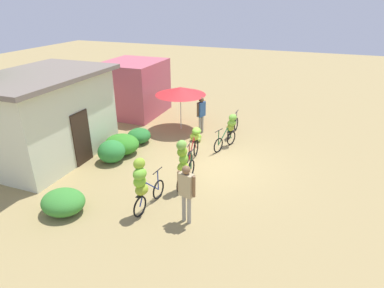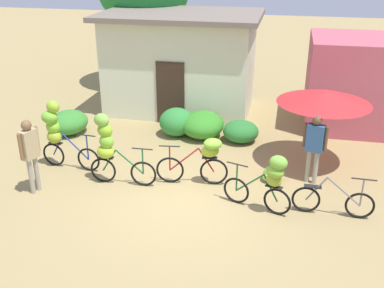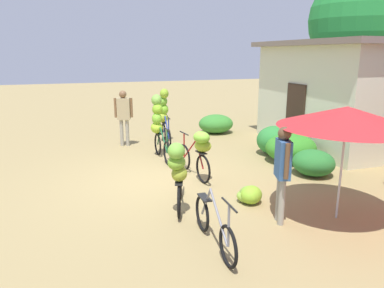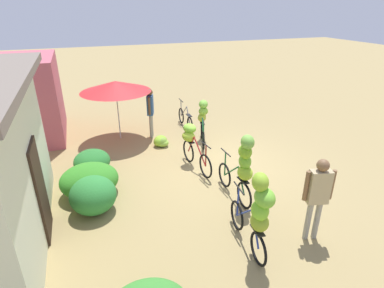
{
  "view_description": "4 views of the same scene",
  "coord_description": "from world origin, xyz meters",
  "px_view_note": "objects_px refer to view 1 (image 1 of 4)",
  "views": [
    {
      "loc": [
        -10.37,
        -3.15,
        5.76
      ],
      "look_at": [
        -0.14,
        0.74,
        0.8
      ],
      "focal_mm": 30.45,
      "sensor_mm": 36.0,
      "label": 1
    },
    {
      "loc": [
        2.02,
        -8.73,
        5.3
      ],
      "look_at": [
        -0.1,
        1.27,
        0.81
      ],
      "focal_mm": 42.64,
      "sensor_mm": 36.0,
      "label": 2
    },
    {
      "loc": [
        7.81,
        -1.9,
        2.9
      ],
      "look_at": [
        -0.2,
        0.8,
        0.75
      ],
      "focal_mm": 33.56,
      "sensor_mm": 36.0,
      "label": 3
    },
    {
      "loc": [
        -7.38,
        3.58,
        4.34
      ],
      "look_at": [
        0.04,
        0.89,
        0.78
      ],
      "focal_mm": 29.24,
      "sensor_mm": 36.0,
      "label": 4
    }
  ],
  "objects_px": {
    "banana_pile_on_ground": "(196,138)",
    "shop_pink": "(134,88)",
    "bicycle_near_pile": "(183,161)",
    "bicycle_leftmost": "(142,182)",
    "bicycle_center_loaded": "(194,141)",
    "person_vendor": "(186,188)",
    "market_umbrella": "(180,91)",
    "bicycle_by_shop": "(230,128)",
    "person_bystander": "(201,111)",
    "bicycle_rightmost": "(233,127)",
    "building_low": "(46,116)"
  },
  "relations": [
    {
      "from": "market_umbrella",
      "to": "bicycle_near_pile",
      "type": "relative_size",
      "value": 1.31
    },
    {
      "from": "bicycle_rightmost",
      "to": "person_vendor",
      "type": "distance_m",
      "value": 6.74
    },
    {
      "from": "building_low",
      "to": "banana_pile_on_ground",
      "type": "height_order",
      "value": "building_low"
    },
    {
      "from": "person_vendor",
      "to": "banana_pile_on_ground",
      "type": "bearing_deg",
      "value": 17.55
    },
    {
      "from": "bicycle_center_loaded",
      "to": "banana_pile_on_ground",
      "type": "bearing_deg",
      "value": 18.19
    },
    {
      "from": "bicycle_center_loaded",
      "to": "person_vendor",
      "type": "xyz_separation_m",
      "value": [
        -3.76,
        -1.17,
        0.36
      ]
    },
    {
      "from": "bicycle_by_shop",
      "to": "person_vendor",
      "type": "bearing_deg",
      "value": -177.77
    },
    {
      "from": "building_low",
      "to": "banana_pile_on_ground",
      "type": "relative_size",
      "value": 7.72
    },
    {
      "from": "market_umbrella",
      "to": "bicycle_by_shop",
      "type": "relative_size",
      "value": 1.55
    },
    {
      "from": "market_umbrella",
      "to": "banana_pile_on_ground",
      "type": "xyz_separation_m",
      "value": [
        -1.12,
        -1.17,
        -1.7
      ]
    },
    {
      "from": "market_umbrella",
      "to": "banana_pile_on_ground",
      "type": "bearing_deg",
      "value": -133.73
    },
    {
      "from": "bicycle_center_loaded",
      "to": "bicycle_near_pile",
      "type": "bearing_deg",
      "value": -168.61
    },
    {
      "from": "market_umbrella",
      "to": "banana_pile_on_ground",
      "type": "height_order",
      "value": "market_umbrella"
    },
    {
      "from": "bicycle_center_loaded",
      "to": "bicycle_rightmost",
      "type": "xyz_separation_m",
      "value": [
        2.93,
        -0.8,
        -0.39
      ]
    },
    {
      "from": "shop_pink",
      "to": "bicycle_leftmost",
      "type": "xyz_separation_m",
      "value": [
        -7.81,
        -4.75,
        -0.35
      ]
    },
    {
      "from": "bicycle_rightmost",
      "to": "person_vendor",
      "type": "relative_size",
      "value": 0.96
    },
    {
      "from": "bicycle_rightmost",
      "to": "market_umbrella",
      "type": "bearing_deg",
      "value": 95.05
    },
    {
      "from": "bicycle_near_pile",
      "to": "market_umbrella",
      "type": "bearing_deg",
      "value": 23.56
    },
    {
      "from": "shop_pink",
      "to": "bicycle_leftmost",
      "type": "relative_size",
      "value": 1.79
    },
    {
      "from": "shop_pink",
      "to": "bicycle_rightmost",
      "type": "xyz_separation_m",
      "value": [
        -1.09,
        -5.69,
        -1.04
      ]
    },
    {
      "from": "bicycle_center_loaded",
      "to": "bicycle_rightmost",
      "type": "relative_size",
      "value": 1.01
    },
    {
      "from": "person_vendor",
      "to": "bicycle_rightmost",
      "type": "bearing_deg",
      "value": 3.21
    },
    {
      "from": "bicycle_center_loaded",
      "to": "person_vendor",
      "type": "distance_m",
      "value": 3.96
    },
    {
      "from": "bicycle_center_loaded",
      "to": "person_bystander",
      "type": "distance_m",
      "value": 2.62
    },
    {
      "from": "market_umbrella",
      "to": "banana_pile_on_ground",
      "type": "distance_m",
      "value": 2.34
    },
    {
      "from": "building_low",
      "to": "bicycle_center_loaded",
      "type": "distance_m",
      "value": 5.69
    },
    {
      "from": "shop_pink",
      "to": "bicycle_rightmost",
      "type": "distance_m",
      "value": 5.88
    },
    {
      "from": "bicycle_by_shop",
      "to": "banana_pile_on_ground",
      "type": "xyz_separation_m",
      "value": [
        0.01,
        1.48,
        -0.66
      ]
    },
    {
      "from": "shop_pink",
      "to": "market_umbrella",
      "type": "distance_m",
      "value": 3.49
    },
    {
      "from": "bicycle_center_loaded",
      "to": "person_vendor",
      "type": "height_order",
      "value": "person_vendor"
    },
    {
      "from": "bicycle_rightmost",
      "to": "person_bystander",
      "type": "height_order",
      "value": "person_bystander"
    },
    {
      "from": "market_umbrella",
      "to": "person_bystander",
      "type": "bearing_deg",
      "value": -99.51
    },
    {
      "from": "bicycle_leftmost",
      "to": "bicycle_center_loaded",
      "type": "xyz_separation_m",
      "value": [
        3.8,
        -0.14,
        -0.3
      ]
    },
    {
      "from": "market_umbrella",
      "to": "bicycle_by_shop",
      "type": "distance_m",
      "value": 3.06
    },
    {
      "from": "bicycle_by_shop",
      "to": "person_bystander",
      "type": "height_order",
      "value": "person_bystander"
    },
    {
      "from": "building_low",
      "to": "bicycle_by_shop",
      "type": "xyz_separation_m",
      "value": [
        3.36,
        -6.28,
        -0.84
      ]
    },
    {
      "from": "building_low",
      "to": "person_vendor",
      "type": "bearing_deg",
      "value": -106.99
    },
    {
      "from": "market_umbrella",
      "to": "bicycle_near_pile",
      "type": "height_order",
      "value": "market_umbrella"
    },
    {
      "from": "bicycle_leftmost",
      "to": "person_bystander",
      "type": "bearing_deg",
      "value": 4.23
    },
    {
      "from": "bicycle_near_pile",
      "to": "bicycle_rightmost",
      "type": "bearing_deg",
      "value": -4.03
    },
    {
      "from": "bicycle_near_pile",
      "to": "bicycle_rightmost",
      "type": "height_order",
      "value": "bicycle_near_pile"
    },
    {
      "from": "bicycle_center_loaded",
      "to": "person_vendor",
      "type": "relative_size",
      "value": 0.97
    },
    {
      "from": "bicycle_leftmost",
      "to": "bicycle_center_loaded",
      "type": "height_order",
      "value": "bicycle_leftmost"
    },
    {
      "from": "person_bystander",
      "to": "market_umbrella",
      "type": "bearing_deg",
      "value": 80.49
    },
    {
      "from": "building_low",
      "to": "person_vendor",
      "type": "distance_m",
      "value": 6.81
    },
    {
      "from": "building_low",
      "to": "bicycle_center_loaded",
      "type": "height_order",
      "value": "building_low"
    },
    {
      "from": "banana_pile_on_ground",
      "to": "shop_pink",
      "type": "bearing_deg",
      "value": 61.02
    },
    {
      "from": "bicycle_leftmost",
      "to": "person_vendor",
      "type": "distance_m",
      "value": 1.32
    },
    {
      "from": "shop_pink",
      "to": "bicycle_center_loaded",
      "type": "bearing_deg",
      "value": -129.35
    },
    {
      "from": "bicycle_near_pile",
      "to": "bicycle_leftmost",
      "type": "bearing_deg",
      "value": 160.46
    }
  ]
}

